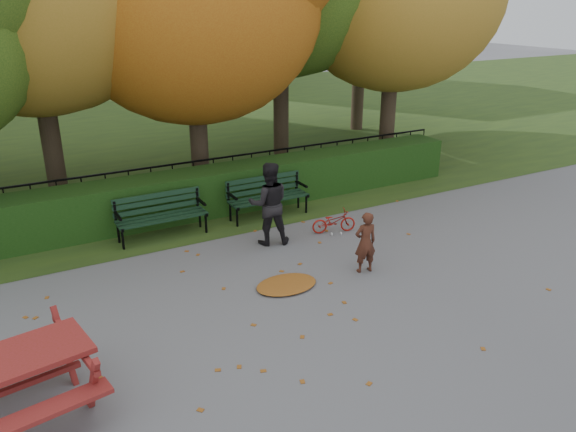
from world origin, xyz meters
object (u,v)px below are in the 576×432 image
bicycle (334,221)px  bench_left (160,212)px  child (365,242)px  bench_right (267,193)px  adult (269,204)px

bicycle → bench_left: bearing=80.3°
child → bicycle: (0.50, 1.75, -0.32)m
bench_left → child: 4.23m
bench_left → bench_right: size_ratio=1.00×
adult → bicycle: bearing=-168.0°
bicycle → bench_right: bearing=42.9°
bench_left → bicycle: (3.17, -1.52, -0.28)m
bench_left → child: (2.68, -3.27, 0.04)m
child → adult: bearing=-55.4°
bench_right → bench_left: bearing=180.0°
child → bench_left: bearing=-41.5°
child → adult: adult is taller
bench_left → bench_right: 2.40m
child → bench_right: bearing=-76.0°
child → bicycle: bearing=-96.7°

